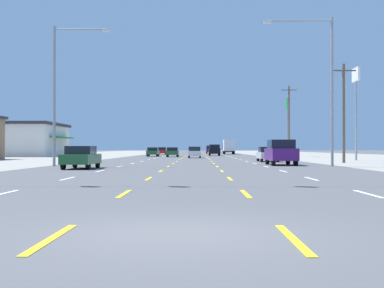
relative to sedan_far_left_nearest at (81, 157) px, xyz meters
name	(u,v)px	position (x,y,z in m)	size (l,w,h in m)	color
ground_plane	(195,158)	(7.16, 40.31, -0.76)	(572.00, 572.00, 0.00)	#4C4C4F
lot_apron_left	(21,158)	(-17.59, 40.31, -0.75)	(28.00, 440.00, 0.01)	gray
lot_apron_right	(371,158)	(31.91, 40.31, -0.75)	(28.00, 440.00, 0.01)	gray
lane_markings	(196,154)	(7.16, 78.81, -0.75)	(10.64, 227.60, 0.01)	white
signal_span_wire	(170,44)	(6.50, -14.14, 4.46)	(27.78, 0.53, 9.08)	brown
sedan_far_left_nearest	(81,157)	(0.00, 0.00, 0.00)	(1.80, 4.50, 1.46)	#235B2D
suv_far_right_near	(281,152)	(14.03, 7.37, 0.27)	(1.98, 4.90, 1.98)	#4C196B
sedan_far_right_mid	(268,154)	(14.39, 17.94, 0.00)	(1.80, 4.50, 1.46)	silver
hatchback_center_turn_midfar	(195,152)	(7.07, 37.96, 0.03)	(1.72, 3.90, 1.54)	white
sedan_inner_left_far	(173,152)	(3.64, 46.83, 0.00)	(1.80, 4.50, 1.46)	#235B2D
sedan_far_left_farther	(153,152)	(0.24, 51.23, 0.00)	(1.80, 4.50, 1.46)	#235B2D
suv_inner_right_farthest	(214,150)	(10.44, 59.31, 0.27)	(1.98, 4.90, 1.98)	black
hatchback_far_left_distant_a	(162,151)	(0.01, 77.11, 0.03)	(1.72, 3.90, 1.54)	red
box_truck_far_right_distant_b	(229,146)	(14.37, 82.67, 1.08)	(2.40, 7.20, 3.23)	black
suv_inner_right_distant_c	(210,149)	(10.52, 93.69, 0.27)	(1.98, 4.90, 1.98)	#4C196B
storefront_left_row_2	(20,140)	(-21.67, 52.07, 1.98)	(14.27, 15.47, 5.43)	silver
pole_sign_right_row_1	(356,90)	(24.91, 24.08, 6.96)	(0.24, 2.33, 10.17)	gray
pole_sign_right_row_2	(287,114)	(21.94, 50.94, 6.08)	(0.24, 1.70, 9.30)	gray
streetlight_left_row_0	(60,85)	(-2.59, 4.53, 5.18)	(4.19, 0.26, 10.30)	gray
streetlight_right_row_0	(325,79)	(16.79, 4.53, 5.58)	(5.05, 0.26, 10.87)	gray
utility_pole_right_row_0	(344,111)	(20.66, 13.59, 3.90)	(2.20, 0.26, 8.92)	brown
utility_pole_right_row_1	(289,120)	(20.67, 42.05, 4.60)	(2.20, 0.26, 10.32)	brown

